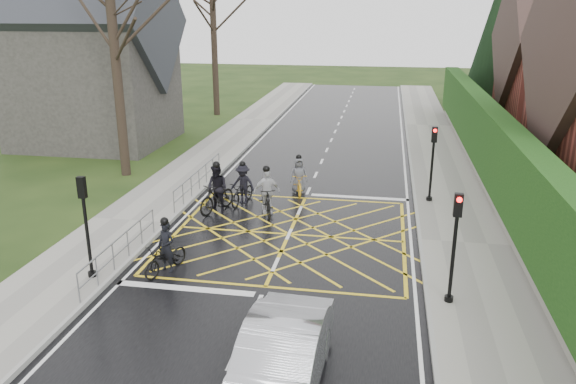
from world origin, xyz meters
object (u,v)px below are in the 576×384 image
(cyclist_rear, at_px, (166,255))
(cyclist_lead, at_px, (298,180))
(cyclist_front, at_px, (266,196))
(car, at_px, (280,362))
(cyclist_back, at_px, (217,193))
(cyclist_mid, at_px, (243,188))

(cyclist_rear, height_order, cyclist_lead, cyclist_rear)
(cyclist_rear, distance_m, cyclist_front, 5.83)
(cyclist_rear, xyz_separation_m, cyclist_lead, (2.76, 8.25, 0.02))
(cyclist_rear, relative_size, car, 0.41)
(cyclist_back, xyz_separation_m, cyclist_front, (1.96, 0.07, -0.05))
(cyclist_back, xyz_separation_m, cyclist_lead, (2.79, 2.82, -0.18))
(cyclist_lead, bearing_deg, cyclist_mid, -155.59)
(cyclist_mid, relative_size, car, 0.41)
(cyclist_mid, height_order, cyclist_front, cyclist_front)
(cyclist_mid, relative_size, cyclist_lead, 1.04)
(cyclist_rear, height_order, cyclist_mid, cyclist_mid)
(cyclist_back, relative_size, car, 0.45)
(cyclist_front, bearing_deg, cyclist_mid, 118.40)
(cyclist_mid, distance_m, cyclist_lead, 2.67)
(cyclist_back, distance_m, car, 11.32)
(cyclist_rear, xyz_separation_m, cyclist_mid, (0.73, 6.51, 0.08))
(cyclist_mid, bearing_deg, cyclist_front, -27.96)
(cyclist_front, bearing_deg, cyclist_lead, 52.03)
(cyclist_mid, height_order, car, cyclist_mid)
(cyclist_mid, bearing_deg, car, -59.71)
(cyclist_front, distance_m, car, 10.77)
(cyclist_lead, bearing_deg, car, -98.84)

